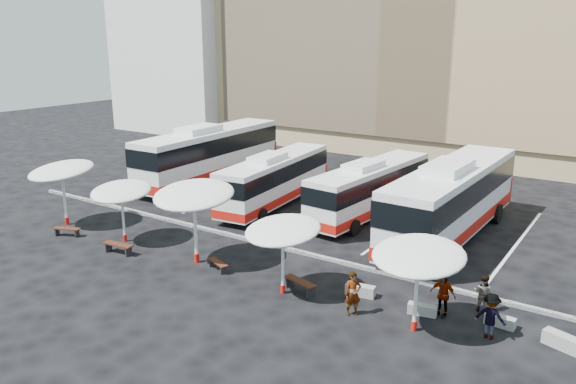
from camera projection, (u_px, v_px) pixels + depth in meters
The scene contains 26 objects.
ground at pixel (240, 243), 29.07m from camera, with size 120.00×120.00×0.00m, color black.
sandstone_building at pixel (454, 10), 51.21m from camera, with size 42.00×18.25×29.60m.
apartment_block at pixel (198, 48), 64.02m from camera, with size 14.00×14.00×18.00m, color silver.
curb_divider at pixel (246, 239), 29.45m from camera, with size 34.00×0.25×0.15m, color black.
bay_lines at pixel (319, 205), 35.48m from camera, with size 24.15×12.00×0.01m.
bus_0 at pixel (210, 152), 40.76m from camera, with size 3.37×13.39×4.23m.
bus_1 at pixel (275, 178), 35.16m from camera, with size 3.29×10.91×3.41m.
bus_2 at pixel (371, 187), 33.04m from camera, with size 3.15×10.89×3.41m.
bus_3 at pixel (452, 198), 29.32m from camera, with size 3.35×13.51×4.27m.
sunshade_0 at pixel (61, 171), 31.09m from camera, with size 4.09×4.13×3.69m.
sunshade_1 at pixel (121, 192), 28.60m from camera, with size 3.97×3.99×3.17m.
sunshade_2 at pixel (194, 195), 25.72m from camera, with size 4.44×4.48×3.90m.
sunshade_3 at pixel (283, 230), 22.69m from camera, with size 3.73×3.76×3.25m.
sunshade_4 at pixel (419, 256), 19.67m from camera, with size 3.38×3.43×3.44m.
wood_bench_0 at pixel (67, 230), 29.98m from camera, with size 1.50×0.93×0.45m.
wood_bench_1 at pixel (118, 246), 27.57m from camera, with size 1.68×0.62×0.50m.
wood_bench_2 at pixel (218, 264), 25.62m from camera, with size 1.38×0.81×0.41m.
wood_bench_3 at pixel (300, 283), 23.45m from camera, with size 1.69×0.84×0.50m.
conc_bench_0 at pixel (360, 290), 23.14m from camera, with size 1.22×0.41×0.46m, color gray.
conc_bench_1 at pixel (422, 310), 21.57m from camera, with size 1.10×0.37×0.41m, color gray.
conc_bench_2 at pixel (500, 321), 20.71m from camera, with size 1.09×0.36×0.41m, color gray.
conc_bench_3 at pixel (563, 342), 19.21m from camera, with size 1.34×0.45×0.50m, color gray.
passenger_0 at pixel (353, 294), 21.37m from camera, with size 0.64×0.42×1.75m, color black.
passenger_1 at pixel (483, 293), 21.67m from camera, with size 0.74×0.58×1.52m, color black.
passenger_2 at pixel (443, 295), 21.31m from camera, with size 1.03×0.43×1.75m, color black.
passenger_3 at pixel (491, 316), 19.74m from camera, with size 1.09×0.63×1.69m, color black.
Camera 1 is at (17.19, -21.33, 10.38)m, focal length 35.00 mm.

